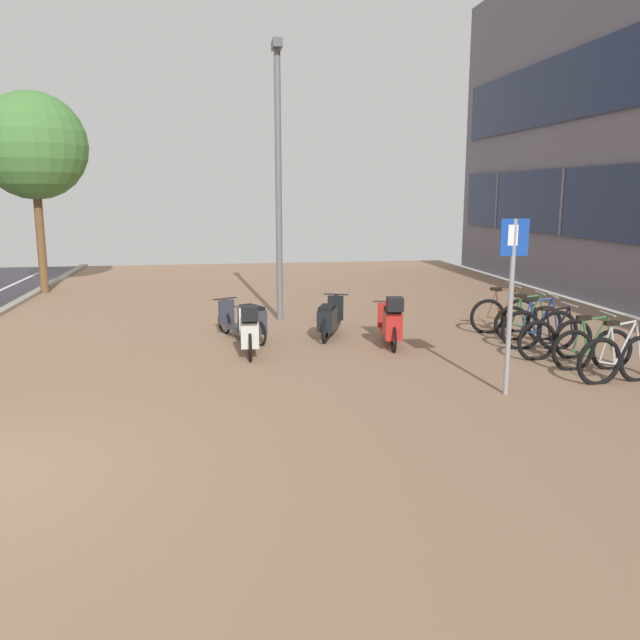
# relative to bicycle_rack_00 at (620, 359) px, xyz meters

# --- Properties ---
(ground) EXTENTS (21.00, 40.00, 0.13)m
(ground) POSITION_rel_bicycle_rack_00_xyz_m (-7.16, -2.20, -0.38)
(ground) COLOR black
(bicycle_rack_00) EXTENTS (1.46, 0.48, 1.03)m
(bicycle_rack_00) POSITION_rel_bicycle_rack_00_xyz_m (0.00, 0.00, 0.00)
(bicycle_rack_00) COLOR black
(bicycle_rack_00) RESTS_ON ground
(bicycle_rack_01) EXTENTS (1.35, 0.48, 0.96)m
(bicycle_rack_01) POSITION_rel_bicycle_rack_00_xyz_m (-0.00, 0.73, -0.02)
(bicycle_rack_01) COLOR black
(bicycle_rack_01) RESTS_ON ground
(bicycle_rack_02) EXTENTS (1.40, 0.48, 0.99)m
(bicycle_rack_02) POSITION_rel_bicycle_rack_00_xyz_m (-0.24, 1.46, -0.01)
(bicycle_rack_02) COLOR black
(bicycle_rack_02) RESTS_ON ground
(bicycle_rack_03) EXTENTS (1.40, 0.48, 1.03)m
(bicycle_rack_03) POSITION_rel_bicycle_rack_00_xyz_m (-0.16, 2.19, 0.00)
(bicycle_rack_03) COLOR black
(bicycle_rack_03) RESTS_ON ground
(bicycle_rack_04) EXTENTS (1.33, 0.48, 0.97)m
(bicycle_rack_04) POSITION_rel_bicycle_rack_00_xyz_m (-0.01, 2.92, -0.02)
(bicycle_rack_04) COLOR black
(bicycle_rack_04) RESTS_ON ground
(bicycle_rack_05) EXTENTS (1.41, 0.48, 1.01)m
(bicycle_rack_05) POSITION_rel_bicycle_rack_00_xyz_m (-0.17, 3.65, -0.01)
(bicycle_rack_05) COLOR black
(bicycle_rack_05) RESTS_ON ground
(scooter_near) EXTENTS (0.52, 1.70, 0.97)m
(scooter_near) POSITION_rel_bicycle_rack_00_xyz_m (-5.38, 2.54, 0.08)
(scooter_near) COLOR black
(scooter_near) RESTS_ON ground
(scooter_mid) EXTENTS (0.58, 1.75, 1.02)m
(scooter_mid) POSITION_rel_bicycle_rack_00_xyz_m (-2.77, 2.78, 0.10)
(scooter_mid) COLOR black
(scooter_mid) RESTS_ON ground
(scooter_far) EXTENTS (1.00, 1.65, 0.75)m
(scooter_far) POSITION_rel_bicycle_rack_00_xyz_m (-5.38, 3.72, 0.03)
(scooter_far) COLOR black
(scooter_far) RESTS_ON ground
(scooter_extra) EXTENTS (0.84, 1.74, 0.78)m
(scooter_extra) POSITION_rel_bicycle_rack_00_xyz_m (-3.76, 3.74, 0.02)
(scooter_extra) COLOR black
(scooter_extra) RESTS_ON ground
(parking_sign) EXTENTS (0.40, 0.07, 2.46)m
(parking_sign) POSITION_rel_bicycle_rack_00_xyz_m (-1.92, -0.29, 1.16)
(parking_sign) COLOR gray
(parking_sign) RESTS_ON ground
(lamp_post) EXTENTS (0.20, 0.52, 5.92)m
(lamp_post) POSITION_rel_bicycle_rack_00_xyz_m (-4.53, 5.76, 2.93)
(lamp_post) COLOR slate
(lamp_post) RESTS_ON ground
(street_tree) EXTENTS (2.91, 2.91, 5.52)m
(street_tree) POSITION_rel_bicycle_rack_00_xyz_m (-10.77, 10.82, 3.69)
(street_tree) COLOR brown
(street_tree) RESTS_ON ground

